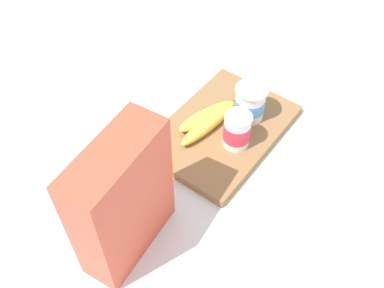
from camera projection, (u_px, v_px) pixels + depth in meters
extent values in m
plane|color=white|center=(222.00, 133.00, 1.06)|extent=(2.40, 2.40, 0.00)
cube|color=olive|center=(222.00, 130.00, 1.06)|extent=(0.35, 0.24, 0.02)
cube|color=#D85138|center=(123.00, 201.00, 0.77)|extent=(0.21, 0.10, 0.28)
cylinder|color=white|center=(250.00, 103.00, 1.04)|extent=(0.07, 0.07, 0.08)
cylinder|color=#5193D1|center=(250.00, 103.00, 1.04)|extent=(0.07, 0.07, 0.03)
cylinder|color=silver|center=(252.00, 90.00, 1.00)|extent=(0.08, 0.08, 0.00)
cylinder|color=white|center=(237.00, 131.00, 0.98)|extent=(0.06, 0.06, 0.08)
cylinder|color=#DB384C|center=(237.00, 131.00, 0.98)|extent=(0.06, 0.06, 0.04)
cylinder|color=silver|center=(238.00, 117.00, 0.95)|extent=(0.06, 0.06, 0.00)
ellipsoid|color=yellow|center=(207.00, 116.00, 1.05)|extent=(0.17, 0.09, 0.03)
ellipsoid|color=yellow|center=(209.00, 123.00, 1.03)|extent=(0.19, 0.05, 0.03)
cylinder|color=brown|center=(234.00, 105.00, 1.08)|extent=(0.01, 0.01, 0.02)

